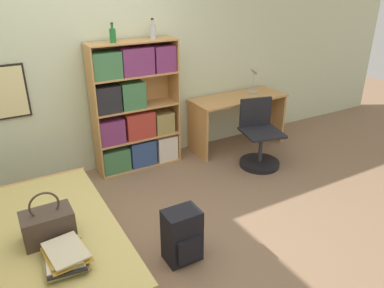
{
  "coord_description": "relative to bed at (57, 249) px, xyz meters",
  "views": [
    {
      "loc": [
        -0.97,
        -2.59,
        2.2
      ],
      "look_at": [
        0.62,
        0.19,
        0.75
      ],
      "focal_mm": 35.0,
      "sensor_mm": 36.0,
      "label": 1
    }
  ],
  "objects": [
    {
      "name": "ground_plane",
      "position": [
        0.72,
        -0.02,
        -0.19
      ],
      "size": [
        14.0,
        14.0,
        0.0
      ],
      "primitive_type": "plane",
      "color": "#84664C"
    },
    {
      "name": "wall_back",
      "position": [
        0.72,
        1.58,
        1.11
      ],
      "size": [
        10.0,
        0.09,
        2.6
      ],
      "color": "beige",
      "rests_on": "ground_plane"
    },
    {
      "name": "bed",
      "position": [
        0.0,
        0.0,
        0.0
      ],
      "size": [
        0.97,
        1.86,
        0.39
      ],
      "color": "tan",
      "rests_on": "ground_plane"
    },
    {
      "name": "handbag",
      "position": [
        -0.04,
        -0.11,
        0.32
      ],
      "size": [
        0.36,
        0.23,
        0.4
      ],
      "color": "#47382D",
      "rests_on": "bed"
    },
    {
      "name": "book_stack_on_bed",
      "position": [
        0.0,
        -0.44,
        0.25
      ],
      "size": [
        0.31,
        0.39,
        0.12
      ],
      "color": "#334C84",
      "rests_on": "bed"
    },
    {
      "name": "bookcase",
      "position": [
        1.25,
        1.38,
        0.54
      ],
      "size": [
        1.03,
        0.3,
        1.54
      ],
      "color": "tan",
      "rests_on": "ground_plane"
    },
    {
      "name": "bottle_green",
      "position": [
        1.06,
        1.35,
        1.42
      ],
      "size": [
        0.07,
        0.07,
        0.21
      ],
      "color": "#1E6B2D",
      "rests_on": "bookcase"
    },
    {
      "name": "bottle_brown",
      "position": [
        1.53,
        1.37,
        1.43
      ],
      "size": [
        0.07,
        0.07,
        0.22
      ],
      "color": "#B7BCC1",
      "rests_on": "bookcase"
    },
    {
      "name": "desk",
      "position": [
        2.7,
        1.27,
        0.31
      ],
      "size": [
        1.31,
        0.53,
        0.71
      ],
      "color": "tan",
      "rests_on": "ground_plane"
    },
    {
      "name": "desk_lamp",
      "position": [
        3.01,
        1.33,
        0.78
      ],
      "size": [
        0.17,
        0.13,
        0.4
      ],
      "color": "#ADA89E",
      "rests_on": "desk"
    },
    {
      "name": "desk_chair",
      "position": [
        2.59,
        0.65,
        0.06
      ],
      "size": [
        0.54,
        0.54,
        0.82
      ],
      "color": "black",
      "rests_on": "ground_plane"
    },
    {
      "name": "backpack",
      "position": [
        0.93,
        -0.4,
        0.04
      ],
      "size": [
        0.29,
        0.25,
        0.47
      ],
      "color": "black",
      "rests_on": "ground_plane"
    }
  ]
}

